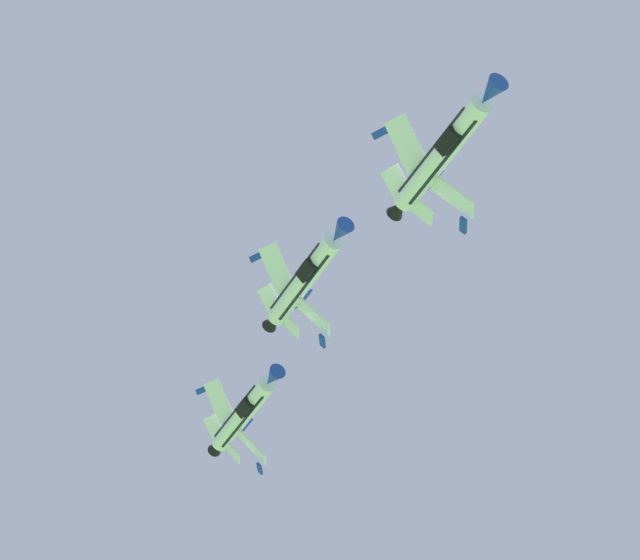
# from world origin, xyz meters

# --- Properties ---
(fighter_jet_lead) EXTENTS (13.49, 11.27, 7.36)m
(fighter_jet_lead) POSITION_xyz_m (-22.56, 70.86, 69.22)
(fighter_jet_lead) COLOR white
(fighter_jet_left_wing) EXTENTS (13.49, 11.35, 7.70)m
(fighter_jet_left_wing) POSITION_xyz_m (-40.19, 82.25, 71.27)
(fighter_jet_left_wing) COLOR white
(fighter_jet_right_wing) EXTENTS (13.49, 11.37, 7.78)m
(fighter_jet_right_wing) POSITION_xyz_m (-53.80, 95.39, 68.81)
(fighter_jet_right_wing) COLOR white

